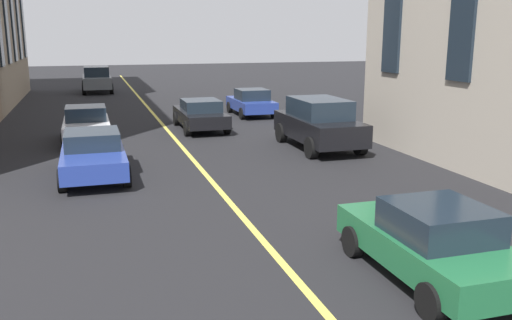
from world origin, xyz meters
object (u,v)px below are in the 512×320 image
(car_grey_parked_a, at_px, (97,79))
(car_black_mid, at_px, (319,123))
(car_white_parked_b, at_px, (86,124))
(car_black_near, at_px, (200,114))
(car_blue_trailing, at_px, (251,102))
(car_blue_far, at_px, (93,154))
(car_green_oncoming, at_px, (433,242))

(car_grey_parked_a, bearing_deg, car_black_mid, -162.22)
(car_white_parked_b, height_order, car_black_near, car_white_parked_b)
(car_black_mid, height_order, car_blue_trailing, car_black_mid)
(car_grey_parked_a, bearing_deg, car_black_near, -167.31)
(car_black_mid, xyz_separation_m, car_black_near, (5.33, 3.44, -0.27))
(car_white_parked_b, distance_m, car_grey_parked_a, 19.51)
(car_blue_trailing, distance_m, car_black_near, 4.97)
(car_black_mid, xyz_separation_m, car_white_parked_b, (3.97, 8.34, -0.27))
(car_white_parked_b, bearing_deg, car_grey_parked_a, -2.42)
(car_black_mid, distance_m, car_black_near, 6.35)
(car_grey_parked_a, relative_size, car_blue_far, 1.07)
(car_green_oncoming, xyz_separation_m, car_black_mid, (11.06, -2.63, 0.27))
(car_blue_trailing, bearing_deg, car_grey_parked_a, 27.35)
(car_blue_trailing, bearing_deg, car_white_parked_b, 120.66)
(car_blue_trailing, height_order, car_blue_far, car_blue_trailing)
(car_green_oncoming, xyz_separation_m, car_blue_trailing, (19.97, -2.63, 0.00))
(car_black_mid, distance_m, car_blue_trailing, 8.92)
(car_blue_trailing, xyz_separation_m, car_grey_parked_a, (14.54, 7.52, 0.27))
(car_black_mid, distance_m, car_blue_far, 8.40)
(car_green_oncoming, distance_m, car_blue_trailing, 20.14)
(car_black_near, bearing_deg, car_grey_parked_a, 12.69)
(car_white_parked_b, xyz_separation_m, car_black_near, (1.36, -4.90, 0.00))
(car_green_oncoming, bearing_deg, car_blue_far, 31.18)
(car_blue_trailing, height_order, car_white_parked_b, same)
(car_white_parked_b, relative_size, car_black_near, 0.89)
(car_green_oncoming, bearing_deg, car_black_near, 2.83)
(car_green_oncoming, height_order, car_white_parked_b, same)
(car_blue_trailing, height_order, car_grey_parked_a, car_grey_parked_a)
(car_green_oncoming, relative_size, car_white_parked_b, 1.00)
(car_black_near, distance_m, car_blue_far, 8.63)
(car_white_parked_b, distance_m, car_blue_far, 5.86)
(car_blue_far, bearing_deg, car_black_mid, -77.01)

